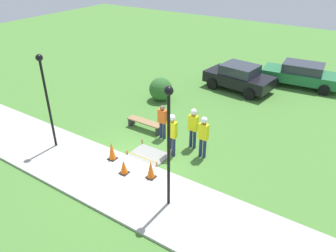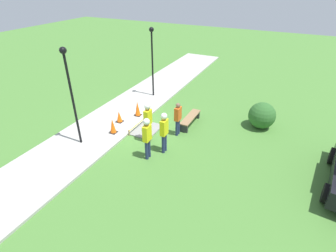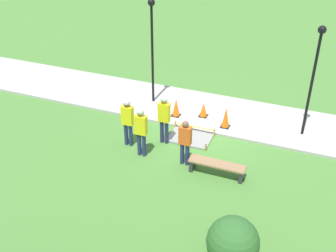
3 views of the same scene
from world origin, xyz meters
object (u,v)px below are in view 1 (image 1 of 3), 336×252
traffic_cone_far_patch (124,167)px  park_bench (145,123)px  traffic_cone_near_patch (112,151)px  parked_car_black (239,77)px  worker_supervisor (203,133)px  parked_car_green (302,74)px  traffic_cone_sidewalk_edge (151,170)px  worker_assistant (193,125)px  bystander_in_orange_shirt (163,120)px  worker_trainee (172,131)px  lamppost_far (45,89)px  lamppost_near (169,133)px

traffic_cone_far_patch → park_bench: size_ratio=0.32×
traffic_cone_near_patch → traffic_cone_far_patch: (1.02, -0.47, -0.11)m
parked_car_black → park_bench: bearing=-97.1°
traffic_cone_near_patch → worker_supervisor: size_ratio=0.44×
parked_car_green → traffic_cone_sidewalk_edge: bearing=-105.4°
traffic_cone_near_patch → park_bench: bearing=99.6°
worker_assistant → bystander_in_orange_shirt: (-1.54, -0.07, -0.20)m
bystander_in_orange_shirt → worker_trainee: bearing=-40.3°
traffic_cone_far_patch → traffic_cone_near_patch: bearing=155.1°
lamppost_far → park_bench: bearing=56.2°
lamppost_far → parked_car_green: (7.10, 13.35, -2.00)m
park_bench → parked_car_green: 11.03m
traffic_cone_far_patch → bystander_in_orange_shirt: 3.20m
traffic_cone_near_patch → worker_trainee: worker_trainee is taller
worker_supervisor → parked_car_green: (1.39, 10.44, -0.37)m
parked_car_green → traffic_cone_far_patch: bearing=-109.3°
traffic_cone_near_patch → worker_supervisor: (2.93, 2.32, 0.63)m
traffic_cone_near_patch → worker_assistant: 3.58m
traffic_cone_sidewalk_edge → parked_car_black: 10.20m
traffic_cone_far_patch → lamppost_far: (-3.80, -0.11, 2.37)m
park_bench → worker_trainee: (2.29, -1.14, 0.85)m
lamppost_far → worker_trainee: bearing=26.6°
worker_assistant → traffic_cone_far_patch: bearing=-110.6°
traffic_cone_near_patch → parked_car_green: 13.48m
parked_car_green → worker_trainee: bearing=-108.2°
bystander_in_orange_shirt → traffic_cone_far_patch: bearing=-83.8°
traffic_cone_far_patch → worker_assistant: 3.50m
worker_supervisor → bystander_in_orange_shirt: (-2.25, 0.34, -0.20)m
traffic_cone_sidewalk_edge → bystander_in_orange_shirt: size_ratio=0.44×
traffic_cone_far_patch → lamppost_near: size_ratio=0.14×
traffic_cone_near_patch → parked_car_black: bearing=82.8°
traffic_cone_near_patch → parked_car_green: parked_car_green is taller
traffic_cone_far_patch → worker_trainee: bearing=70.3°
worker_supervisor → lamppost_far: lamppost_far is taller
park_bench → traffic_cone_sidewalk_edge: bearing=-49.6°
worker_supervisor → bystander_in_orange_shirt: 2.28m
lamppost_near → park_bench: bearing=135.6°
worker_supervisor → lamppost_near: bearing=-82.1°
worker_trainee → lamppost_far: (-4.58, -2.30, 1.59)m
traffic_cone_far_patch → parked_car_black: 10.53m
park_bench → worker_trainee: worker_trainee is taller
traffic_cone_near_patch → lamppost_near: bearing=-15.4°
bystander_in_orange_shirt → parked_car_black: bystander_in_orange_shirt is taller
traffic_cone_far_patch → park_bench: 3.65m
traffic_cone_far_patch → parked_car_black: size_ratio=0.14×
traffic_cone_sidewalk_edge → lamppost_near: (1.34, -0.82, 2.40)m
worker_assistant → lamppost_near: (1.16, -3.66, 1.73)m
worker_supervisor → bystander_in_orange_shirt: size_ratio=1.13×
park_bench → parked_car_black: size_ratio=0.43×
parked_car_black → worker_supervisor: bearing=-71.3°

